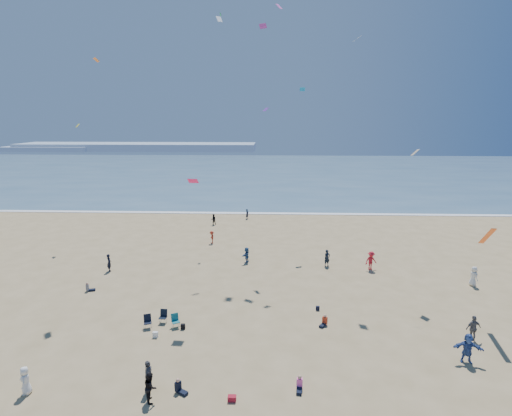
{
  "coord_description": "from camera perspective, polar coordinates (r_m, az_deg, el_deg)",
  "views": [
    {
      "loc": [
        2.98,
        -16.77,
        14.93
      ],
      "look_at": [
        2.0,
        8.0,
        9.31
      ],
      "focal_mm": 28.0,
      "sensor_mm": 36.0,
      "label": 1
    }
  ],
  "objects": [
    {
      "name": "white_tote",
      "position": [
        29.93,
        -14.18,
        -17.13
      ],
      "size": [
        0.35,
        0.2,
        0.4
      ],
      "primitive_type": "cube",
      "color": "white",
      "rests_on": "ground"
    },
    {
      "name": "seated_group",
      "position": [
        27.12,
        -4.88,
        -19.62
      ],
      "size": [
        21.06,
        17.44,
        0.84
      ],
      "color": "white",
      "rests_on": "ground"
    },
    {
      "name": "navy_bag",
      "position": [
        32.98,
        8.81,
        -13.97
      ],
      "size": [
        0.28,
        0.18,
        0.34
      ],
      "primitive_type": "cube",
      "color": "black",
      "rests_on": "ground"
    },
    {
      "name": "standing_flyers",
      "position": [
        33.92,
        6.78,
        -11.78
      ],
      "size": [
        35.17,
        47.97,
        1.9
      ],
      "color": "black",
      "rests_on": "ground"
    },
    {
      "name": "black_backpack",
      "position": [
        30.53,
        -10.4,
        -16.31
      ],
      "size": [
        0.3,
        0.22,
        0.38
      ],
      "primitive_type": "cube",
      "color": "black",
      "rests_on": "ground"
    },
    {
      "name": "kites_aloft",
      "position": [
        30.08,
        16.94,
        12.05
      ],
      "size": [
        39.68,
        39.4,
        28.85
      ],
      "color": "yellow",
      "rests_on": "ground"
    },
    {
      "name": "cooler",
      "position": [
        23.87,
        -3.45,
        -25.51
      ],
      "size": [
        0.45,
        0.3,
        0.3
      ],
      "primitive_type": "cube",
      "color": "maroon",
      "rests_on": "ground"
    },
    {
      "name": "surf_line",
      "position": [
        63.61,
        -0.49,
        -0.76
      ],
      "size": [
        220.0,
        1.2,
        0.08
      ],
      "primitive_type": "cube",
      "color": "white",
      "rests_on": "ground"
    },
    {
      "name": "chair_cluster",
      "position": [
        31.03,
        -13.27,
        -15.3
      ],
      "size": [
        2.78,
        1.5,
        1.0
      ],
      "color": "black",
      "rests_on": "ground"
    },
    {
      "name": "ocean",
      "position": [
        112.8,
        0.73,
        5.19
      ],
      "size": [
        220.0,
        100.0,
        0.06
      ],
      "primitive_type": "cube",
      "color": "#476B84",
      "rests_on": "ground"
    },
    {
      "name": "headland_far",
      "position": [
        197.55,
        -16.52,
        8.39
      ],
      "size": [
        110.0,
        20.0,
        3.2
      ],
      "primitive_type": "cube",
      "color": "#7A8EA8",
      "rests_on": "ground"
    },
    {
      "name": "headland_near",
      "position": [
        209.37,
        -27.47,
        7.55
      ],
      "size": [
        40.0,
        14.0,
        2.0
      ],
      "primitive_type": "cube",
      "color": "#7A8EA8",
      "rests_on": "ground"
    }
  ]
}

